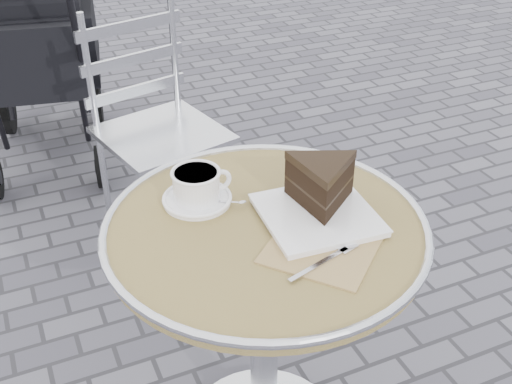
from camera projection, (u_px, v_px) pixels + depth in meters
name	position (u px, v px, depth m)	size (l,w,h in m)	color
cafe_table	(265.00, 283.00, 1.49)	(0.72, 0.72, 0.74)	silver
cappuccino_set	(197.00, 188.00, 1.46)	(0.17, 0.16, 0.08)	white
cake_plate_set	(321.00, 190.00, 1.41)	(0.32, 0.38, 0.13)	#A17F58
bistro_chair	(147.00, 102.00, 2.33)	(0.49, 0.49, 0.90)	silver
baby_stroller	(37.00, 54.00, 2.91)	(0.67, 1.13, 1.11)	black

